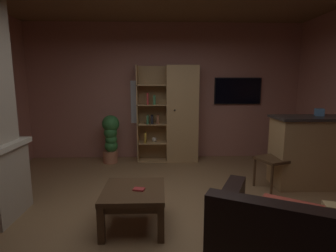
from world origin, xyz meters
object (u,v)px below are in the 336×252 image
(kitchen_bar_counter, at_px, (320,151))
(wall_mounted_tv, at_px, (238,91))
(table_book_0, at_px, (139,189))
(potted_floor_plant, at_px, (111,137))
(dining_chair, at_px, (278,154))
(tissue_box, at_px, (319,112))
(bookshelf_cabinet, at_px, (178,114))
(coffee_table, at_px, (134,196))

(kitchen_bar_counter, distance_m, wall_mounted_tv, 2.04)
(table_book_0, relative_size, potted_floor_plant, 0.13)
(table_book_0, height_order, dining_chair, dining_chair)
(tissue_box, distance_m, wall_mounted_tv, 1.78)
(bookshelf_cabinet, height_order, potted_floor_plant, bookshelf_cabinet)
(table_book_0, bearing_deg, coffee_table, 152.54)
(bookshelf_cabinet, bearing_deg, wall_mounted_tv, 9.35)
(tissue_box, bearing_deg, wall_mounted_tv, 117.96)
(bookshelf_cabinet, relative_size, coffee_table, 2.78)
(kitchen_bar_counter, relative_size, wall_mounted_tv, 1.52)
(tissue_box, bearing_deg, kitchen_bar_counter, -75.71)
(tissue_box, height_order, potted_floor_plant, tissue_box)
(kitchen_bar_counter, height_order, tissue_box, tissue_box)
(coffee_table, bearing_deg, wall_mounted_tv, 54.87)
(potted_floor_plant, bearing_deg, wall_mounted_tv, 7.46)
(potted_floor_plant, relative_size, wall_mounted_tv, 0.98)
(potted_floor_plant, bearing_deg, dining_chair, -26.55)
(kitchen_bar_counter, bearing_deg, bookshelf_cabinet, 146.12)
(wall_mounted_tv, bearing_deg, bookshelf_cabinet, -170.65)
(kitchen_bar_counter, height_order, wall_mounted_tv, wall_mounted_tv)
(coffee_table, height_order, potted_floor_plant, potted_floor_plant)
(bookshelf_cabinet, relative_size, kitchen_bar_counter, 1.30)
(dining_chair, bearing_deg, table_book_0, -152.26)
(wall_mounted_tv, bearing_deg, tissue_box, -62.04)
(wall_mounted_tv, bearing_deg, coffee_table, -125.13)
(coffee_table, relative_size, dining_chair, 0.76)
(tissue_box, height_order, coffee_table, tissue_box)
(tissue_box, distance_m, coffee_table, 3.11)
(bookshelf_cabinet, height_order, table_book_0, bookshelf_cabinet)
(kitchen_bar_counter, distance_m, potted_floor_plant, 3.71)
(table_book_0, height_order, wall_mounted_tv, wall_mounted_tv)
(tissue_box, bearing_deg, table_book_0, -155.54)
(tissue_box, xyz_separation_m, table_book_0, (-2.70, -1.23, -0.70))
(kitchen_bar_counter, xyz_separation_m, dining_chair, (-0.71, -0.09, -0.02))
(kitchen_bar_counter, xyz_separation_m, table_book_0, (-2.72, -1.14, -0.10))
(potted_floor_plant, bearing_deg, coffee_table, -73.93)
(coffee_table, distance_m, wall_mounted_tv, 3.53)
(dining_chair, bearing_deg, bookshelf_cabinet, 133.06)
(kitchen_bar_counter, relative_size, table_book_0, 12.31)
(coffee_table, distance_m, table_book_0, 0.12)
(tissue_box, relative_size, dining_chair, 0.13)
(potted_floor_plant, xyz_separation_m, wall_mounted_tv, (2.63, 0.34, 0.90))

